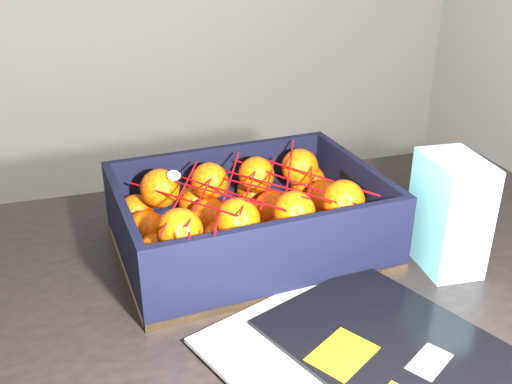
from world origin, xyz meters
name	(u,v)px	position (x,y,z in m)	size (l,w,h in m)	color
table	(267,350)	(0.02, -0.13, 0.65)	(1.26, 0.89, 0.75)	black
magazine_stack	(361,358)	(0.07, -0.29, 0.76)	(0.37, 0.33, 0.02)	silver
produce_crate	(249,227)	(0.04, 0.00, 0.79)	(0.39, 0.29, 0.12)	olive
clementine_heap	(252,215)	(0.04, -0.01, 0.81)	(0.37, 0.27, 0.11)	#D94504
mesh_net	(246,189)	(0.03, -0.01, 0.86)	(0.32, 0.26, 0.09)	#B6060C
retail_carton	(449,213)	(0.29, -0.15, 0.83)	(0.07, 0.11, 0.17)	white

